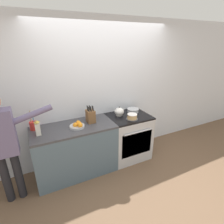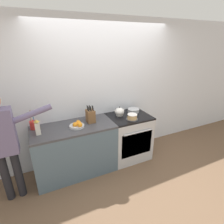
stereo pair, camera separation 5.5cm
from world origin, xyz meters
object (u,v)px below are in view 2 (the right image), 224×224
object	(u,v)px
tea_kettle	(120,112)
person_baker	(4,141)
fruit_bowl	(77,125)
mixing_bowl	(133,110)
milk_carton	(38,127)
layer_cake	(132,117)
knife_block	(90,116)
utensil_crock	(33,125)
stove_range	(128,136)

from	to	relation	value
tea_kettle	person_baker	world-z (taller)	person_baker
fruit_bowl	person_baker	world-z (taller)	person_baker
mixing_bowl	milk_carton	bearing A→B (deg)	-174.68
layer_cake	mixing_bowl	size ratio (longest dim) A/B	0.92
tea_kettle	person_baker	size ratio (longest dim) A/B	0.13
layer_cake	person_baker	size ratio (longest dim) A/B	0.13
knife_block	mixing_bowl	bearing A→B (deg)	4.55
fruit_bowl	person_baker	size ratio (longest dim) A/B	0.15
tea_kettle	fruit_bowl	distance (m)	0.86
layer_cake	tea_kettle	size ratio (longest dim) A/B	0.98
layer_cake	utensil_crock	xyz separation A→B (m)	(-1.61, 0.34, 0.03)
tea_kettle	utensil_crock	world-z (taller)	utensil_crock
tea_kettle	knife_block	world-z (taller)	knife_block
fruit_bowl	milk_carton	distance (m)	0.60
knife_block	layer_cake	bearing A→B (deg)	-17.09
tea_kettle	utensil_crock	xyz separation A→B (m)	(-1.49, 0.08, 0.00)
layer_cake	utensil_crock	bearing A→B (deg)	168.05
utensil_crock	person_baker	world-z (taller)	person_baker
knife_block	person_baker	distance (m)	1.30
tea_kettle	knife_block	distance (m)	0.59
utensil_crock	milk_carton	xyz separation A→B (m)	(0.06, -0.22, 0.04)
knife_block	utensil_crock	size ratio (longest dim) A/B	0.92
fruit_bowl	milk_carton	bearing A→B (deg)	178.72
fruit_bowl	milk_carton	xyz separation A→B (m)	(-0.59, 0.01, 0.08)
knife_block	utensil_crock	bearing A→B (deg)	172.18
utensil_crock	milk_carton	world-z (taller)	utensil_crock
stove_range	knife_block	size ratio (longest dim) A/B	2.97
mixing_bowl	milk_carton	distance (m)	1.77
layer_cake	milk_carton	world-z (taller)	milk_carton
stove_range	milk_carton	xyz separation A→B (m)	(-1.59, -0.04, 0.56)
utensil_crock	person_baker	xyz separation A→B (m)	(-0.38, -0.36, -0.01)
tea_kettle	milk_carton	distance (m)	1.44
layer_cake	tea_kettle	bearing A→B (deg)	114.78
mixing_bowl	person_baker	distance (m)	2.21
tea_kettle	knife_block	bearing A→B (deg)	-175.75
layer_cake	fruit_bowl	world-z (taller)	fruit_bowl
mixing_bowl	layer_cake	bearing A→B (deg)	-125.05
stove_range	utensil_crock	world-z (taller)	utensil_crock
tea_kettle	utensil_crock	size ratio (longest dim) A/B	0.67
tea_kettle	mixing_bowl	bearing A→B (deg)	5.10
layer_cake	knife_block	size ratio (longest dim) A/B	0.71
tea_kettle	mixing_bowl	xyz separation A→B (m)	(0.32, 0.03, -0.04)
knife_block	fruit_bowl	world-z (taller)	knife_block
layer_cake	person_baker	world-z (taller)	person_baker
tea_kettle	stove_range	bearing A→B (deg)	-32.99
tea_kettle	layer_cake	bearing A→B (deg)	-65.22
person_baker	fruit_bowl	bearing A→B (deg)	3.38
milk_carton	person_baker	world-z (taller)	person_baker
stove_range	person_baker	world-z (taller)	person_baker
layer_cake	utensil_crock	world-z (taller)	utensil_crock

